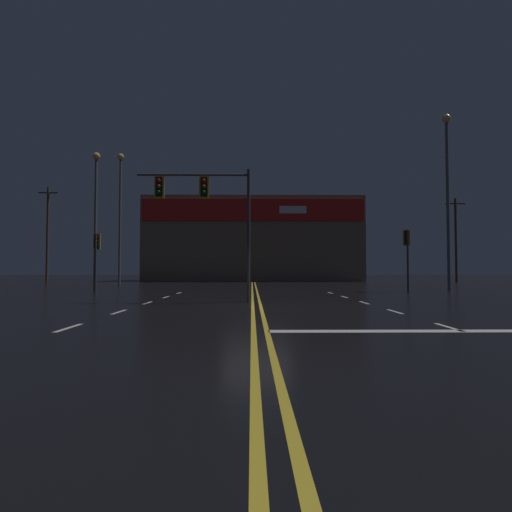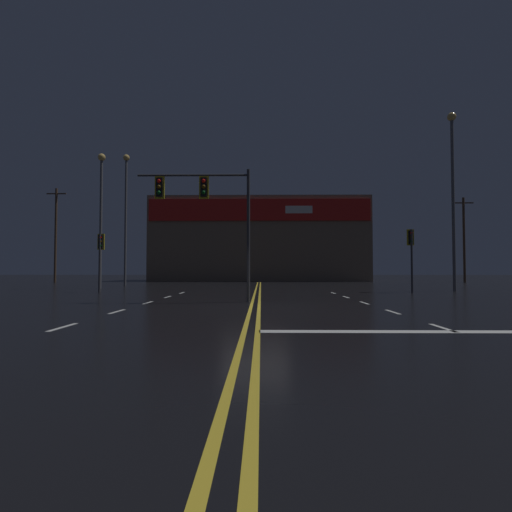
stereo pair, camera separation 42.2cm
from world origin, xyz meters
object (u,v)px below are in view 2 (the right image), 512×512
(traffic_signal_median, at_px, (203,200))
(traffic_signal_corner_northeast, at_px, (411,246))
(streetlight_far_right, at_px, (453,180))
(streetlight_far_left, at_px, (126,204))
(streetlight_near_left, at_px, (101,203))
(traffic_signal_corner_northwest, at_px, (100,249))

(traffic_signal_median, xyz_separation_m, traffic_signal_corner_northeast, (11.68, 7.17, -1.57))
(traffic_signal_corner_northeast, xyz_separation_m, streetlight_far_right, (3.50, 1.86, 4.47))
(streetlight_far_left, relative_size, streetlight_far_right, 0.98)
(streetlight_near_left, bearing_deg, traffic_signal_median, -52.46)
(traffic_signal_corner_northeast, xyz_separation_m, streetlight_far_left, (-21.01, 10.14, 4.32))
(streetlight_far_left, bearing_deg, traffic_signal_corner_northeast, -25.77)
(traffic_signal_median, distance_m, streetlight_far_right, 17.90)
(traffic_signal_corner_northeast, distance_m, streetlight_far_right, 5.98)
(traffic_signal_corner_northwest, height_order, streetlight_near_left, streetlight_near_left)
(traffic_signal_median, relative_size, traffic_signal_corner_northeast, 1.49)
(traffic_signal_corner_northwest, distance_m, streetlight_far_right, 23.15)
(streetlight_near_left, distance_m, streetlight_far_left, 5.00)
(streetlight_near_left, bearing_deg, streetlight_far_right, -7.71)
(traffic_signal_median, bearing_deg, streetlight_near_left, 127.54)
(streetlight_near_left, height_order, streetlight_far_left, streetlight_far_left)
(traffic_signal_corner_northeast, xyz_separation_m, streetlight_near_left, (-21.19, 5.20, 3.57))
(traffic_signal_corner_northeast, xyz_separation_m, traffic_signal_corner_northwest, (-19.11, 0.09, -0.18))
(traffic_signal_median, bearing_deg, streetlight_far_left, 118.32)
(traffic_signal_median, relative_size, streetlight_far_right, 0.49)
(streetlight_far_left, bearing_deg, streetlight_near_left, -92.03)
(traffic_signal_corner_northwest, xyz_separation_m, streetlight_far_left, (-1.91, 10.06, 4.50))
(traffic_signal_corner_northwest, height_order, streetlight_far_right, streetlight_far_right)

